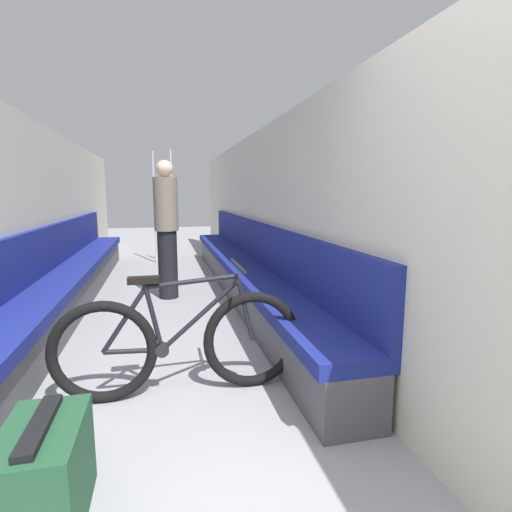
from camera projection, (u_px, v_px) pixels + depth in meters
wall_left at (38, 217)px, 4.54m from camera, size 0.10×11.02×2.15m
wall_right at (265, 214)px, 5.14m from camera, size 0.10×11.02×2.15m
bench_seat_row_left at (70, 279)px, 4.84m from camera, size 0.48×6.62×0.97m
bench_seat_row_right at (243, 271)px, 5.32m from camera, size 0.48×6.62×0.97m
bicycle at (181, 343)px, 2.66m from camera, size 1.66×0.46×0.88m
grab_pole_near at (155, 209)px, 7.62m from camera, size 0.08×0.08×2.13m
grab_pole_far at (172, 210)px, 7.33m from camera, size 0.08×0.08×2.13m
passenger_standing at (167, 228)px, 5.06m from camera, size 0.30×0.30×1.75m
luggage_bag at (44, 476)px, 1.62m from camera, size 0.31×0.51×0.46m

